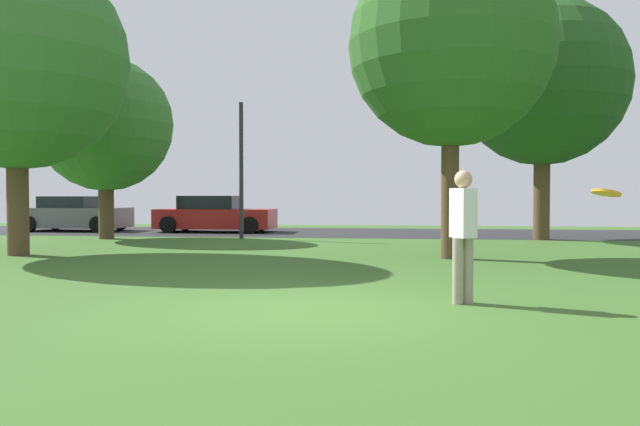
{
  "coord_description": "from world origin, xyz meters",
  "views": [
    {
      "loc": [
        1.21,
        -7.5,
        1.42
      ],
      "look_at": [
        0.0,
        2.09,
        1.15
      ],
      "focal_mm": 34.29,
      "sensor_mm": 36.0,
      "label": 1
    }
  ],
  "objects_px": {
    "maple_tree_far": "(451,45)",
    "parked_car_grey": "(75,215)",
    "parked_car_red": "(215,215)",
    "person_thrower": "(463,229)",
    "frisbee_disc": "(606,193)",
    "oak_tree_right": "(16,60)",
    "oak_tree_center": "(105,125)",
    "street_lamp_post": "(241,171)",
    "birch_tree_lone": "(543,83)"
  },
  "relations": [
    {
      "from": "frisbee_disc",
      "to": "parked_car_red",
      "type": "bearing_deg",
      "value": 118.09
    },
    {
      "from": "oak_tree_right",
      "to": "person_thrower",
      "type": "height_order",
      "value": "oak_tree_right"
    },
    {
      "from": "oak_tree_right",
      "to": "street_lamp_post",
      "type": "bearing_deg",
      "value": 57.79
    },
    {
      "from": "person_thrower",
      "to": "parked_car_red",
      "type": "relative_size",
      "value": 0.39
    },
    {
      "from": "frisbee_disc",
      "to": "maple_tree_far",
      "type": "bearing_deg",
      "value": 95.9
    },
    {
      "from": "oak_tree_center",
      "to": "oak_tree_right",
      "type": "bearing_deg",
      "value": -84.25
    },
    {
      "from": "person_thrower",
      "to": "street_lamp_post",
      "type": "height_order",
      "value": "street_lamp_post"
    },
    {
      "from": "maple_tree_far",
      "to": "frisbee_disc",
      "type": "bearing_deg",
      "value": -84.1
    },
    {
      "from": "person_thrower",
      "to": "birch_tree_lone",
      "type": "bearing_deg",
      "value": 133.37
    },
    {
      "from": "frisbee_disc",
      "to": "birch_tree_lone",
      "type": "bearing_deg",
      "value": 79.55
    },
    {
      "from": "parked_car_red",
      "to": "street_lamp_post",
      "type": "relative_size",
      "value": 1.01
    },
    {
      "from": "birch_tree_lone",
      "to": "maple_tree_far",
      "type": "bearing_deg",
      "value": -118.27
    },
    {
      "from": "street_lamp_post",
      "to": "oak_tree_center",
      "type": "bearing_deg",
      "value": -172.66
    },
    {
      "from": "birch_tree_lone",
      "to": "street_lamp_post",
      "type": "xyz_separation_m",
      "value": [
        -9.75,
        -0.78,
        -2.8
      ]
    },
    {
      "from": "frisbee_disc",
      "to": "person_thrower",
      "type": "bearing_deg",
      "value": 119.55
    },
    {
      "from": "maple_tree_far",
      "to": "frisbee_disc",
      "type": "xyz_separation_m",
      "value": [
        0.81,
        -7.88,
        -3.36
      ]
    },
    {
      "from": "maple_tree_far",
      "to": "parked_car_grey",
      "type": "distance_m",
      "value": 17.32
    },
    {
      "from": "birch_tree_lone",
      "to": "parked_car_red",
      "type": "height_order",
      "value": "birch_tree_lone"
    },
    {
      "from": "maple_tree_far",
      "to": "birch_tree_lone",
      "type": "relative_size",
      "value": 0.92
    },
    {
      "from": "maple_tree_far",
      "to": "oak_tree_center",
      "type": "bearing_deg",
      "value": 154.73
    },
    {
      "from": "maple_tree_far",
      "to": "parked_car_red",
      "type": "bearing_deg",
      "value": 132.07
    },
    {
      "from": "maple_tree_far",
      "to": "birch_tree_lone",
      "type": "xyz_separation_m",
      "value": [
        3.45,
        6.42,
        0.24
      ]
    },
    {
      "from": "frisbee_disc",
      "to": "parked_car_grey",
      "type": "bearing_deg",
      "value": 131.26
    },
    {
      "from": "oak_tree_center",
      "to": "person_thrower",
      "type": "bearing_deg",
      "value": -46.4
    },
    {
      "from": "parked_car_red",
      "to": "birch_tree_lone",
      "type": "bearing_deg",
      "value": -13.25
    },
    {
      "from": "maple_tree_far",
      "to": "frisbee_disc",
      "type": "distance_m",
      "value": 8.6
    },
    {
      "from": "oak_tree_center",
      "to": "street_lamp_post",
      "type": "bearing_deg",
      "value": 7.34
    },
    {
      "from": "maple_tree_far",
      "to": "person_thrower",
      "type": "distance_m",
      "value": 7.02
    },
    {
      "from": "street_lamp_post",
      "to": "parked_car_grey",
      "type": "bearing_deg",
      "value": 155.88
    },
    {
      "from": "oak_tree_center",
      "to": "person_thrower",
      "type": "relative_size",
      "value": 3.41
    },
    {
      "from": "parked_car_red",
      "to": "person_thrower",
      "type": "bearing_deg",
      "value": -62.11
    },
    {
      "from": "parked_car_red",
      "to": "street_lamp_post",
      "type": "bearing_deg",
      "value": -60.69
    },
    {
      "from": "street_lamp_post",
      "to": "oak_tree_right",
      "type": "bearing_deg",
      "value": -122.21
    },
    {
      "from": "oak_tree_right",
      "to": "parked_car_grey",
      "type": "relative_size",
      "value": 1.77
    },
    {
      "from": "oak_tree_right",
      "to": "street_lamp_post",
      "type": "xyz_separation_m",
      "value": [
        3.88,
        6.15,
        -2.4
      ]
    },
    {
      "from": "oak_tree_center",
      "to": "frisbee_disc",
      "type": "relative_size",
      "value": 15.99
    },
    {
      "from": "frisbee_disc",
      "to": "parked_car_red",
      "type": "distance_m",
      "value": 19.36
    },
    {
      "from": "parked_car_grey",
      "to": "parked_car_red",
      "type": "height_order",
      "value": "parked_car_red"
    },
    {
      "from": "maple_tree_far",
      "to": "street_lamp_post",
      "type": "relative_size",
      "value": 1.59
    },
    {
      "from": "maple_tree_far",
      "to": "person_thrower",
      "type": "bearing_deg",
      "value": -93.15
    },
    {
      "from": "oak_tree_right",
      "to": "person_thrower",
      "type": "relative_size",
      "value": 4.15
    },
    {
      "from": "oak_tree_right",
      "to": "street_lamp_post",
      "type": "height_order",
      "value": "oak_tree_right"
    },
    {
      "from": "oak_tree_center",
      "to": "parked_car_red",
      "type": "bearing_deg",
      "value": 59.28
    },
    {
      "from": "oak_tree_center",
      "to": "person_thrower",
      "type": "distance_m",
      "value": 15.36
    },
    {
      "from": "oak_tree_center",
      "to": "frisbee_disc",
      "type": "distance_m",
      "value": 17.51
    },
    {
      "from": "oak_tree_center",
      "to": "parked_car_grey",
      "type": "height_order",
      "value": "oak_tree_center"
    },
    {
      "from": "oak_tree_right",
      "to": "street_lamp_post",
      "type": "relative_size",
      "value": 1.62
    },
    {
      "from": "birch_tree_lone",
      "to": "parked_car_grey",
      "type": "distance_m",
      "value": 18.31
    },
    {
      "from": "parked_car_red",
      "to": "frisbee_disc",
      "type": "bearing_deg",
      "value": -61.91
    },
    {
      "from": "person_thrower",
      "to": "maple_tree_far",
      "type": "bearing_deg",
      "value": 147.3
    }
  ]
}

